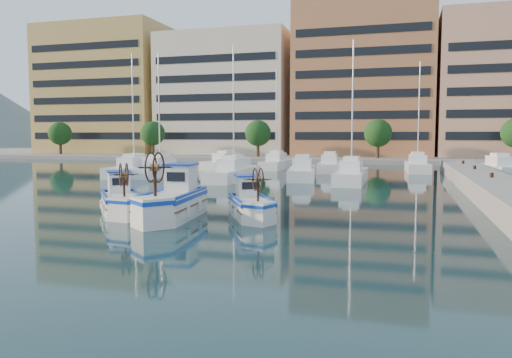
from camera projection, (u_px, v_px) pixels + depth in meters
name	position (u px, v px, depth m)	size (l,w,h in m)	color
ground	(222.00, 223.00, 22.02)	(300.00, 300.00, 0.00)	#17373D
quay	(510.00, 198.00, 25.92)	(3.00, 60.00, 1.20)	gray
waterfront	(416.00, 91.00, 80.56)	(180.00, 40.00, 25.60)	gray
yacht_marina	(288.00, 169.00, 48.90)	(36.83, 23.01, 11.50)	white
fishing_boat_a	(121.00, 199.00, 24.54)	(3.75, 4.22, 2.61)	white
fishing_boat_b	(173.00, 199.00, 23.28)	(2.58, 5.18, 3.17)	white
fishing_boat_c	(251.00, 203.00, 23.39)	(3.19, 4.07, 2.46)	white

